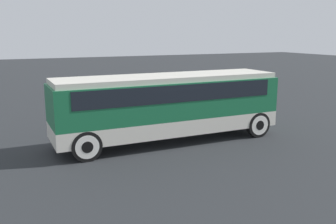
{
  "coord_description": "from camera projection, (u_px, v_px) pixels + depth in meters",
  "views": [
    {
      "loc": [
        -6.71,
        -14.37,
        4.66
      ],
      "look_at": [
        0.0,
        0.0,
        1.31
      ],
      "focal_mm": 40.0,
      "sensor_mm": 36.0,
      "label": 1
    }
  ],
  "objects": [
    {
      "name": "parked_car_mid",
      "position": [
        170.0,
        102.0,
        21.69
      ],
      "size": [
        4.05,
        1.8,
        1.49
      ],
      "color": "#BCBCC1",
      "rests_on": "ground_plane"
    },
    {
      "name": "parked_car_near",
      "position": [
        170.0,
        96.0,
        24.04
      ],
      "size": [
        4.37,
        1.92,
        1.34
      ],
      "color": "silver",
      "rests_on": "ground_plane"
    },
    {
      "name": "ground_plane",
      "position": [
        168.0,
        141.0,
        16.48
      ],
      "size": [
        120.0,
        120.0,
        0.0
      ],
      "primitive_type": "plane",
      "color": "#26282B"
    },
    {
      "name": "tour_bus",
      "position": [
        170.0,
        101.0,
        16.15
      ],
      "size": [
        9.89,
        2.54,
        2.91
      ],
      "color": "silver",
      "rests_on": "ground_plane"
    }
  ]
}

